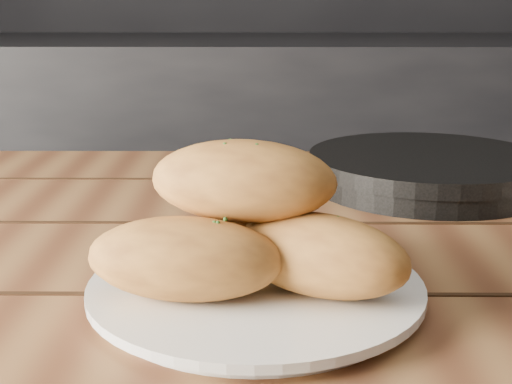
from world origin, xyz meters
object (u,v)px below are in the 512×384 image
at_px(table, 290,343).
at_px(bread_rolls, 249,229).
at_px(skillet, 429,170).
at_px(plate, 256,291).

bearing_deg(table, bread_rolls, -108.91).
relative_size(table, skillet, 3.12).
xyz_separation_m(table, plate, (-0.03, -0.11, 0.11)).
bearing_deg(skillet, plate, -121.46).
bearing_deg(skillet, table, -126.67).
bearing_deg(table, plate, -106.94).
height_order(table, skillet, skillet).
bearing_deg(bread_rolls, table, 71.09).
bearing_deg(bread_rolls, plate, 30.96).
distance_m(plate, skillet, 0.44).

